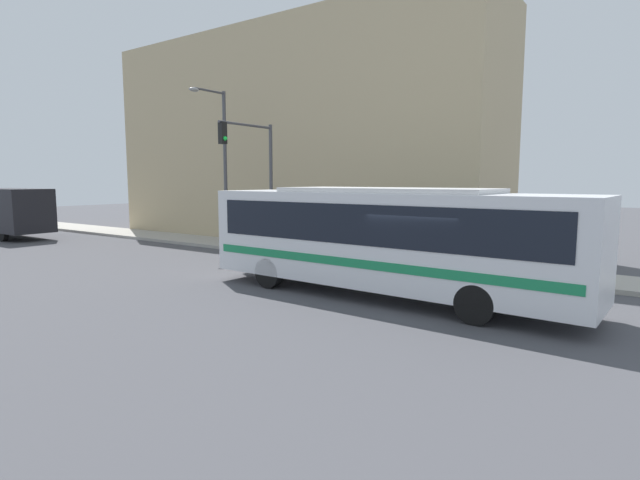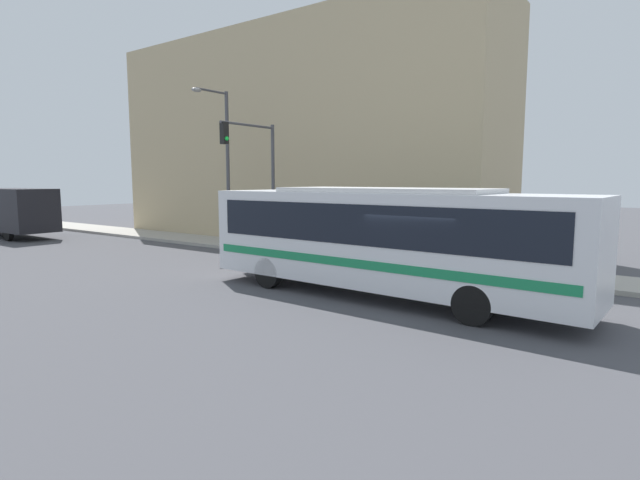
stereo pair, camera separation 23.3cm
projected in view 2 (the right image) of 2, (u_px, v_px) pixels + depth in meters
name	position (u px, v px, depth m)	size (l,w,h in m)	color
ground_plane	(424.00, 306.00, 13.53)	(120.00, 120.00, 0.00)	#47474C
sidewalk	(157.00, 236.00, 29.96)	(2.73, 70.00, 0.15)	#A8A399
building_facade	(296.00, 138.00, 28.48)	(6.00, 23.39, 11.60)	tan
city_bus	(384.00, 235.00, 14.30)	(2.96, 11.42, 3.17)	silver
delivery_truck	(11.00, 211.00, 29.66)	(2.31, 7.89, 2.90)	black
fire_hydrant	(346.00, 248.00, 21.02)	(0.28, 0.37, 0.78)	red
traffic_light_pole	(257.00, 165.00, 22.31)	(3.28, 0.35, 5.77)	#47474C
street_lamp	(224.00, 156.00, 24.80)	(2.24, 0.28, 7.59)	#47474C
pedestrian_near_corner	(369.00, 238.00, 20.70)	(0.34, 0.34, 1.68)	#23283D
pedestrian_mid_block	(385.00, 238.00, 20.43)	(0.34, 0.34, 1.75)	slate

